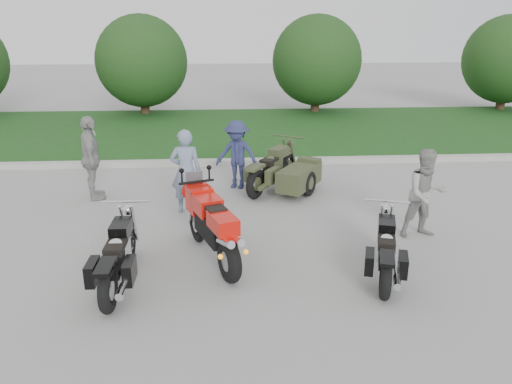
{
  "coord_description": "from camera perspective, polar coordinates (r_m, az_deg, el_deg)",
  "views": [
    {
      "loc": [
        0.18,
        -7.1,
        3.72
      ],
      "look_at": [
        0.74,
        1.36,
        0.8
      ],
      "focal_mm": 35.0,
      "sensor_mm": 36.0,
      "label": 1
    }
  ],
  "objects": [
    {
      "name": "person_denim",
      "position": [
        11.52,
        -2.19,
        4.27
      ],
      "size": [
        1.17,
        0.93,
        1.59
      ],
      "primitive_type": "imported",
      "rotation": [
        0.0,
        0.0,
        -0.38
      ],
      "color": "navy",
      "rests_on": "ground"
    },
    {
      "name": "tree_far_right",
      "position": [
        23.8,
        26.8,
        13.37
      ],
      "size": [
        3.6,
        3.6,
        4.0
      ],
      "color": "#3F2B1C",
      "rests_on": "ground"
    },
    {
      "name": "person_grey",
      "position": [
        9.34,
        18.86,
        -0.19
      ],
      "size": [
        0.86,
        0.71,
        1.62
      ],
      "primitive_type": "imported",
      "rotation": [
        0.0,
        0.0,
        0.12
      ],
      "color": "gray",
      "rests_on": "ground"
    },
    {
      "name": "cruiser_left",
      "position": [
        7.6,
        -15.47,
        -7.35
      ],
      "size": [
        0.37,
        2.22,
        0.85
      ],
      "rotation": [
        0.0,
        0.0,
        -0.01
      ],
      "color": "black",
      "rests_on": "ground"
    },
    {
      "name": "cruiser_sidecar",
      "position": [
        11.32,
        3.6,
        2.04
      ],
      "size": [
        1.85,
        2.2,
        0.91
      ],
      "rotation": [
        0.0,
        0.0,
        -0.56
      ],
      "color": "black",
      "rests_on": "ground"
    },
    {
      "name": "ground",
      "position": [
        8.02,
        -4.68,
        -8.7
      ],
      "size": [
        80.0,
        80.0,
        0.0
      ],
      "primitive_type": "plane",
      "color": "#9A9A95",
      "rests_on": "ground"
    },
    {
      "name": "cruiser_right",
      "position": [
        7.83,
        14.62,
        -6.69
      ],
      "size": [
        0.73,
        2.03,
        0.8
      ],
      "rotation": [
        0.0,
        0.0,
        -0.29
      ],
      "color": "black",
      "rests_on": "ground"
    },
    {
      "name": "tree_mid_left",
      "position": [
        20.9,
        -12.92,
        14.35
      ],
      "size": [
        3.6,
        3.6,
        4.0
      ],
      "color": "#3F2B1C",
      "rests_on": "ground"
    },
    {
      "name": "curb",
      "position": [
        13.6,
        -4.4,
        3.4
      ],
      "size": [
        60.0,
        0.3,
        0.15
      ],
      "primitive_type": "cube",
      "color": "#A9A79F",
      "rests_on": "ground"
    },
    {
      "name": "tree_mid_right",
      "position": [
        21.01,
        6.95,
        14.7
      ],
      "size": [
        3.6,
        3.6,
        4.0
      ],
      "color": "#3F2B1C",
      "rests_on": "ground"
    },
    {
      "name": "person_stripe",
      "position": [
        10.08,
        -8.01,
        2.34
      ],
      "size": [
        0.64,
        0.42,
        1.72
      ],
      "primitive_type": "imported",
      "rotation": [
        0.0,
        0.0,
        3.12
      ],
      "color": "gray",
      "rests_on": "ground"
    },
    {
      "name": "grass_strip",
      "position": [
        17.64,
        -4.3,
        7.0
      ],
      "size": [
        60.0,
        8.0,
        0.14
      ],
      "primitive_type": "cube",
      "color": "#285A1F",
      "rests_on": "ground"
    },
    {
      "name": "sportbike_red",
      "position": [
        8.0,
        -5.01,
        -3.76
      ],
      "size": [
        0.97,
        2.19,
        1.08
      ],
      "rotation": [
        0.0,
        0.0,
        0.35
      ],
      "color": "black",
      "rests_on": "ground"
    },
    {
      "name": "person_back",
      "position": [
        11.3,
        -18.33,
        3.66
      ],
      "size": [
        0.74,
        1.16,
        1.84
      ],
      "primitive_type": "imported",
      "rotation": [
        0.0,
        0.0,
        1.86
      ],
      "color": "#959691",
      "rests_on": "ground"
    }
  ]
}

